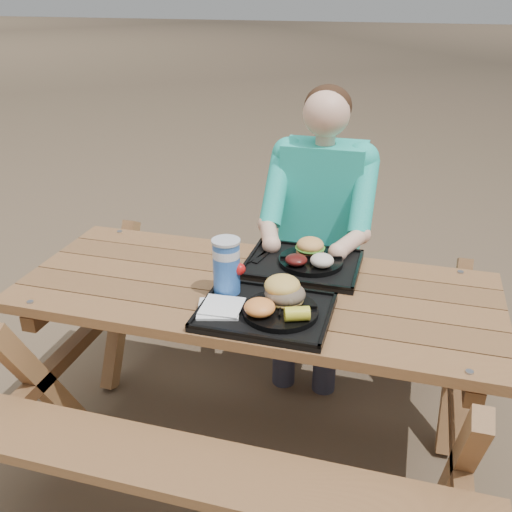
# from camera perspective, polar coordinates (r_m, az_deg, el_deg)

# --- Properties ---
(ground) EXTENTS (60.00, 60.00, 0.00)m
(ground) POSITION_cam_1_polar(r_m,az_deg,el_deg) (2.60, 0.00, -17.75)
(ground) COLOR #999999
(ground) RESTS_ON ground
(picnic_table) EXTENTS (1.80, 1.49, 0.75)m
(picnic_table) POSITION_cam_1_polar(r_m,az_deg,el_deg) (2.36, 0.00, -11.12)
(picnic_table) COLOR #999999
(picnic_table) RESTS_ON ground
(tray_near) EXTENTS (0.45, 0.35, 0.02)m
(tray_near) POSITION_cam_1_polar(r_m,az_deg,el_deg) (1.98, 0.92, -5.71)
(tray_near) COLOR black
(tray_near) RESTS_ON picnic_table
(tray_far) EXTENTS (0.45, 0.35, 0.02)m
(tray_far) POSITION_cam_1_polar(r_m,az_deg,el_deg) (2.31, 4.71, -0.96)
(tray_far) COLOR black
(tray_far) RESTS_ON picnic_table
(plate_near) EXTENTS (0.26, 0.26, 0.02)m
(plate_near) POSITION_cam_1_polar(r_m,az_deg,el_deg) (1.95, 2.46, -5.51)
(plate_near) COLOR black
(plate_near) RESTS_ON tray_near
(plate_far) EXTENTS (0.26, 0.26, 0.02)m
(plate_far) POSITION_cam_1_polar(r_m,az_deg,el_deg) (2.30, 5.51, -0.49)
(plate_far) COLOR black
(plate_far) RESTS_ON tray_far
(napkin_stack) EXTENTS (0.17, 0.17, 0.02)m
(napkin_stack) POSITION_cam_1_polar(r_m,az_deg,el_deg) (1.97, -3.77, -5.20)
(napkin_stack) COLOR white
(napkin_stack) RESTS_ON tray_near
(soda_cup) EXTENTS (0.10, 0.10, 0.20)m
(soda_cup) POSITION_cam_1_polar(r_m,az_deg,el_deg) (2.05, -2.97, -1.14)
(soda_cup) COLOR #1852B4
(soda_cup) RESTS_ON tray_near
(condiment_bbq) EXTENTS (0.05, 0.05, 0.03)m
(condiment_bbq) POSITION_cam_1_polar(r_m,az_deg,el_deg) (2.08, 1.83, -3.27)
(condiment_bbq) COLOR #320705
(condiment_bbq) RESTS_ON tray_near
(condiment_mustard) EXTENTS (0.05, 0.05, 0.03)m
(condiment_mustard) POSITION_cam_1_polar(r_m,az_deg,el_deg) (2.06, 3.27, -3.61)
(condiment_mustard) COLOR yellow
(condiment_mustard) RESTS_ON tray_near
(sandwich) EXTENTS (0.13, 0.13, 0.14)m
(sandwich) POSITION_cam_1_polar(r_m,az_deg,el_deg) (1.96, 2.94, -2.74)
(sandwich) COLOR #EEB954
(sandwich) RESTS_ON plate_near
(mac_cheese) EXTENTS (0.11, 0.11, 0.05)m
(mac_cheese) POSITION_cam_1_polar(r_m,az_deg,el_deg) (1.90, 0.37, -5.16)
(mac_cheese) COLOR #FF9A43
(mac_cheese) RESTS_ON plate_near
(corn_cob) EXTENTS (0.11, 0.11, 0.05)m
(corn_cob) POSITION_cam_1_polar(r_m,az_deg,el_deg) (1.87, 4.13, -5.78)
(corn_cob) COLOR yellow
(corn_cob) RESTS_ON plate_near
(cutlery_far) EXTENTS (0.05, 0.15, 0.01)m
(cutlery_far) POSITION_cam_1_polar(r_m,az_deg,el_deg) (2.35, 0.65, -0.01)
(cutlery_far) COLOR black
(cutlery_far) RESTS_ON tray_far
(burger) EXTENTS (0.11, 0.11, 0.10)m
(burger) POSITION_cam_1_polar(r_m,az_deg,el_deg) (2.32, 5.46, 1.44)
(burger) COLOR #F2A655
(burger) RESTS_ON plate_far
(baked_beans) EXTENTS (0.09, 0.09, 0.04)m
(baked_beans) POSITION_cam_1_polar(r_m,az_deg,el_deg) (2.24, 4.04, -0.38)
(baked_beans) COLOR #4F110F
(baked_beans) RESTS_ON plate_far
(potato_salad) EXTENTS (0.09, 0.09, 0.05)m
(potato_salad) POSITION_cam_1_polar(r_m,az_deg,el_deg) (2.23, 6.62, -0.44)
(potato_salad) COLOR #F4E4CE
(potato_salad) RESTS_ON plate_far
(diner) EXTENTS (0.48, 0.84, 1.28)m
(diner) POSITION_cam_1_polar(r_m,az_deg,el_deg) (2.81, 6.41, 1.35)
(diner) COLOR #19A8B0
(diner) RESTS_ON ground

